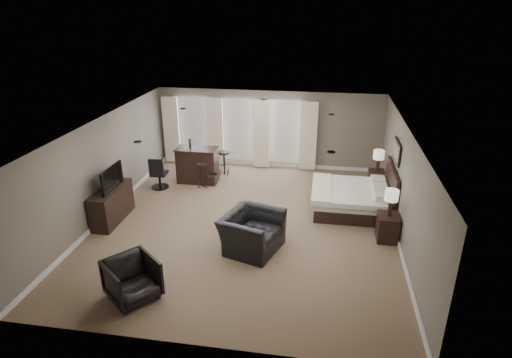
% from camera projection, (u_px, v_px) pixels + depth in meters
% --- Properties ---
extents(room, '(7.60, 8.60, 2.64)m').
position_uv_depth(room, '(245.00, 177.00, 10.49)').
color(room, brown).
rests_on(room, ground).
extents(window_bay, '(5.25, 0.20, 2.30)m').
position_uv_depth(window_bay, '(239.00, 132.00, 14.41)').
color(window_bay, silver).
rests_on(window_bay, room).
extents(bed, '(2.04, 1.95, 1.30)m').
position_uv_depth(bed, '(348.00, 188.00, 11.49)').
color(bed, silver).
rests_on(bed, ground).
extents(nightstand_near, '(0.48, 0.59, 0.64)m').
position_uv_depth(nightstand_near, '(387.00, 227.00, 10.17)').
color(nightstand_near, black).
rests_on(nightstand_near, ground).
extents(nightstand_far, '(0.46, 0.56, 0.61)m').
position_uv_depth(nightstand_far, '(376.00, 181.00, 12.81)').
color(nightstand_far, black).
rests_on(nightstand_far, ground).
extents(lamp_near, '(0.32, 0.32, 0.65)m').
position_uv_depth(lamp_near, '(391.00, 203.00, 9.92)').
color(lamp_near, beige).
rests_on(lamp_near, nightstand_near).
extents(lamp_far, '(0.32, 0.32, 0.66)m').
position_uv_depth(lamp_far, '(378.00, 161.00, 12.56)').
color(lamp_far, beige).
rests_on(lamp_far, nightstand_far).
extents(wall_art, '(0.04, 0.96, 0.56)m').
position_uv_depth(wall_art, '(397.00, 151.00, 10.90)').
color(wall_art, slate).
rests_on(wall_art, room).
extents(dresser, '(0.50, 1.54, 0.89)m').
position_uv_depth(dresser, '(112.00, 205.00, 11.02)').
color(dresser, black).
rests_on(dresser, ground).
extents(tv, '(0.61, 1.05, 0.14)m').
position_uv_depth(tv, '(109.00, 186.00, 10.82)').
color(tv, black).
rests_on(tv, dresser).
extents(armchair_near, '(1.24, 1.54, 1.17)m').
position_uv_depth(armchair_near, '(252.00, 226.00, 9.69)').
color(armchair_near, black).
rests_on(armchair_near, ground).
extents(armchair_far, '(1.20, 1.20, 0.91)m').
position_uv_depth(armchair_far, '(132.00, 278.00, 8.11)').
color(armchair_far, black).
rests_on(armchair_far, ground).
extents(bar_counter, '(1.28, 0.66, 1.11)m').
position_uv_depth(bar_counter, '(198.00, 165.00, 13.34)').
color(bar_counter, black).
rests_on(bar_counter, ground).
extents(bar_stool_left, '(0.42, 0.42, 0.78)m').
position_uv_depth(bar_stool_left, '(203.00, 175.00, 13.02)').
color(bar_stool_left, black).
rests_on(bar_stool_left, ground).
extents(bar_stool_right, '(0.38, 0.38, 0.79)m').
position_uv_depth(bar_stool_right, '(224.00, 163.00, 13.96)').
color(bar_stool_right, black).
rests_on(bar_stool_right, ground).
extents(desk_chair, '(0.53, 0.53, 1.00)m').
position_uv_depth(desk_chair, '(159.00, 172.00, 12.91)').
color(desk_chair, black).
rests_on(desk_chair, ground).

